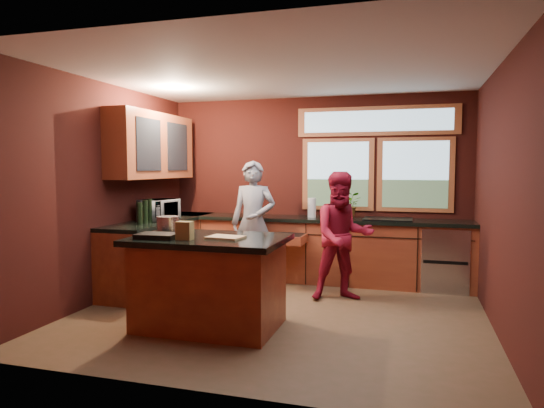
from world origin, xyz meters
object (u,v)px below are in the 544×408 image
at_px(person_red, 343,236).
at_px(stock_pot, 168,225).
at_px(person_grey, 253,223).
at_px(cutting_board, 225,237).
at_px(island, 210,281).

xyz_separation_m(person_red, stock_pot, (-1.73, -1.28, 0.23)).
xyz_separation_m(person_grey, cutting_board, (0.35, -1.93, 0.08)).
bearing_deg(island, stock_pot, 164.74).
distance_m(person_grey, person_red, 1.40).
xyz_separation_m(island, stock_pot, (-0.55, 0.15, 0.56)).
bearing_deg(stock_pot, person_grey, 76.96).
distance_m(person_grey, stock_pot, 1.79).
height_order(person_red, cutting_board, person_red).
distance_m(person_grey, cutting_board, 1.96).
relative_size(island, person_red, 0.97).
relative_size(person_red, stock_pot, 6.68).
xyz_separation_m(island, person_red, (1.18, 1.43, 0.32)).
distance_m(cutting_board, stock_pot, 0.78).
bearing_deg(person_red, cutting_board, -145.22).
bearing_deg(cutting_board, person_red, 56.53).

